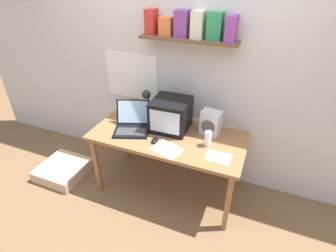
% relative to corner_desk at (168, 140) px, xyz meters
% --- Properties ---
extents(ground_plane, '(12.00, 12.00, 0.00)m').
position_rel_corner_desk_xyz_m(ground_plane, '(0.00, 0.00, -0.65)').
color(ground_plane, brown).
extents(back_wall, '(5.60, 0.24, 2.60)m').
position_rel_corner_desk_xyz_m(back_wall, '(-0.00, 0.45, 0.66)').
color(back_wall, silver).
rests_on(back_wall, ground_plane).
extents(corner_desk, '(1.52, 0.72, 0.71)m').
position_rel_corner_desk_xyz_m(corner_desk, '(0.00, 0.00, 0.00)').
color(corner_desk, '#97663E').
rests_on(corner_desk, ground_plane).
extents(crt_monitor, '(0.38, 0.38, 0.31)m').
position_rel_corner_desk_xyz_m(crt_monitor, '(-0.02, 0.13, 0.22)').
color(crt_monitor, black).
rests_on(crt_monitor, corner_desk).
extents(laptop, '(0.44, 0.45, 0.26)m').
position_rel_corner_desk_xyz_m(laptop, '(-0.38, -0.03, 0.13)').
color(laptop, black).
rests_on(laptop, corner_desk).
extents(desk_lamp, '(0.14, 0.17, 0.36)m').
position_rel_corner_desk_xyz_m(desk_lamp, '(-0.31, 0.18, 0.29)').
color(desk_lamp, '#232326').
rests_on(desk_lamp, corner_desk).
extents(juice_glass, '(0.07, 0.07, 0.15)m').
position_rel_corner_desk_xyz_m(juice_glass, '(0.41, -0.03, 0.13)').
color(juice_glass, white).
rests_on(juice_glass, corner_desk).
extents(space_heater, '(0.20, 0.16, 0.25)m').
position_rel_corner_desk_xyz_m(space_heater, '(0.38, 0.18, 0.19)').
color(space_heater, silver).
rests_on(space_heater, corner_desk).
extents(computer_mouse, '(0.06, 0.11, 0.03)m').
position_rel_corner_desk_xyz_m(computer_mouse, '(-0.07, -0.16, 0.08)').
color(computer_mouse, black).
rests_on(computer_mouse, corner_desk).
extents(open_notebook, '(0.21, 0.16, 0.00)m').
position_rel_corner_desk_xyz_m(open_notebook, '(0.54, -0.16, 0.06)').
color(open_notebook, white).
rests_on(open_notebook, corner_desk).
extents(loose_paper_near_monitor, '(0.31, 0.26, 0.00)m').
position_rel_corner_desk_xyz_m(loose_paper_near_monitor, '(0.08, -0.23, 0.06)').
color(loose_paper_near_monitor, white).
rests_on(loose_paper_near_monitor, corner_desk).
extents(floor_cushion, '(0.51, 0.51, 0.13)m').
position_rel_corner_desk_xyz_m(floor_cushion, '(-1.24, -0.27, -0.59)').
color(floor_cushion, '#CCAC8F').
rests_on(floor_cushion, ground_plane).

